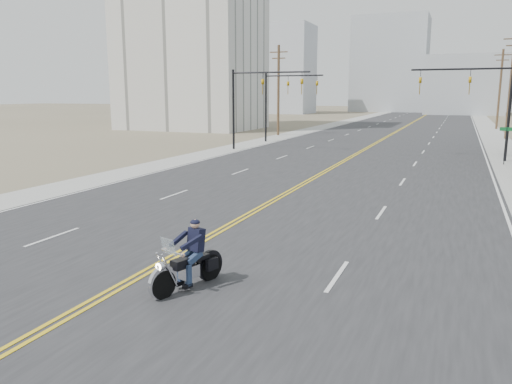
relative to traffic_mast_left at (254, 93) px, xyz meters
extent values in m
plane|color=#776D56|center=(8.98, -32.00, -4.94)|extent=(400.00, 400.00, 0.00)
cube|color=#303033|center=(8.98, 38.00, -4.93)|extent=(20.00, 200.00, 0.01)
cube|color=#A5A5A0|center=(-2.52, 38.00, -4.93)|extent=(3.00, 200.00, 0.01)
cube|color=#A5A5A0|center=(20.48, 38.00, -4.93)|extent=(3.00, 200.00, 0.01)
cylinder|color=black|center=(-2.02, 0.00, -1.44)|extent=(0.20, 0.20, 7.00)
cylinder|color=black|center=(1.48, 0.00, 1.76)|extent=(7.00, 0.14, 0.14)
imported|color=#BF8C0C|center=(0.78, 0.00, 1.11)|extent=(0.21, 0.26, 1.30)
imported|color=#BF8C0C|center=(4.28, 0.00, 1.11)|extent=(0.21, 0.26, 1.30)
cylinder|color=black|center=(19.98, 0.00, -1.44)|extent=(0.20, 0.20, 7.00)
cylinder|color=black|center=(16.48, 0.00, 1.76)|extent=(7.00, 0.14, 0.14)
imported|color=#BF8C0C|center=(17.18, 0.00, 1.11)|extent=(0.21, 0.26, 1.30)
imported|color=#BF8C0C|center=(13.68, 0.00, 1.11)|extent=(0.21, 0.26, 1.30)
cylinder|color=black|center=(-2.02, 8.00, -1.44)|extent=(0.20, 0.20, 7.00)
cylinder|color=black|center=(0.98, 8.00, 1.76)|extent=(6.00, 0.14, 0.14)
imported|color=#BF8C0C|center=(0.38, 8.00, 1.11)|extent=(0.21, 0.26, 1.30)
imported|color=#BF8C0C|center=(3.38, 8.00, 1.11)|extent=(0.21, 0.26, 1.30)
cylinder|color=black|center=(19.78, -2.00, -3.64)|extent=(0.06, 0.06, 2.60)
cube|color=#0C5926|center=(19.78, -2.00, -2.44)|extent=(0.90, 0.03, 0.25)
cylinder|color=brown|center=(21.48, 21.00, 0.81)|extent=(0.30, 0.30, 11.50)
cylinder|color=brown|center=(21.48, 38.00, 0.56)|extent=(0.30, 0.30, 11.00)
cube|color=brown|center=(21.48, 38.00, 5.26)|extent=(2.20, 0.12, 0.12)
cube|color=brown|center=(21.48, 38.00, 4.56)|extent=(1.60, 0.12, 0.12)
cylinder|color=brown|center=(-3.52, 16.00, 0.31)|extent=(0.30, 0.30, 10.50)
cube|color=brown|center=(-3.52, 16.00, 4.76)|extent=(2.20, 0.12, 0.12)
cube|color=brown|center=(-3.52, 16.00, 4.06)|extent=(1.60, 0.12, 0.12)
cube|color=silver|center=(-19.02, 23.00, 10.06)|extent=(18.00, 14.00, 30.00)
cube|color=#B7BCC6|center=(-26.02, 83.00, 6.06)|extent=(14.00, 12.00, 22.00)
cube|color=#ADB2B7|center=(16.98, 93.00, 2.06)|extent=(18.00, 14.00, 14.00)
cube|color=#ADB2B7|center=(-3.02, 108.00, 8.06)|extent=(20.00, 15.00, 26.00)
cube|color=#ADB2B7|center=(-41.02, 98.00, 3.06)|extent=(12.00, 12.00, 16.00)
camera|label=1|loc=(16.79, -40.74, -0.05)|focal=35.00mm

